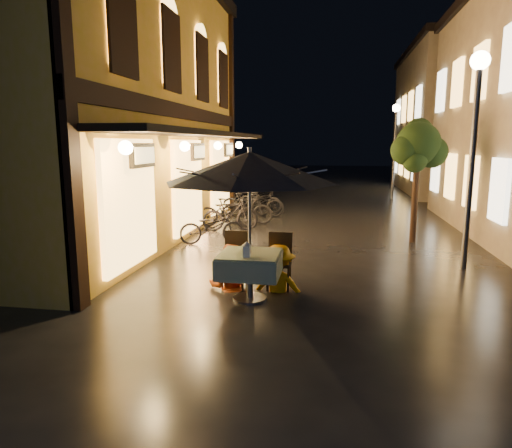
% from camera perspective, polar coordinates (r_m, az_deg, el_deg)
% --- Properties ---
extents(ground, '(90.00, 90.00, 0.00)m').
position_cam_1_polar(ground, '(7.96, 6.70, -8.47)').
color(ground, black).
rests_on(ground, ground).
extents(west_building, '(5.90, 11.40, 7.40)m').
position_cam_1_polar(west_building, '(13.10, -18.65, 14.79)').
color(west_building, gold).
rests_on(west_building, ground).
extents(east_building_far, '(7.30, 10.30, 7.30)m').
position_cam_1_polar(east_building_far, '(26.54, 25.85, 11.57)').
color(east_building_far, '#AEA589').
rests_on(east_building_far, ground).
extents(street_tree, '(1.43, 1.20, 3.15)m').
position_cam_1_polar(street_tree, '(12.23, 19.64, 9.03)').
color(street_tree, black).
rests_on(street_tree, ground).
extents(streetlamp_near, '(0.36, 0.36, 4.23)m').
position_cam_1_polar(streetlamp_near, '(9.91, 25.71, 11.39)').
color(streetlamp_near, '#59595E').
rests_on(streetlamp_near, ground).
extents(streetlamp_far, '(0.36, 0.36, 4.23)m').
position_cam_1_polar(streetlamp_far, '(21.70, 17.00, 10.71)').
color(streetlamp_far, '#59595E').
rests_on(streetlamp_far, ground).
extents(cafe_table, '(0.99, 0.99, 0.78)m').
position_cam_1_polar(cafe_table, '(7.39, -0.79, -5.11)').
color(cafe_table, '#59595E').
rests_on(cafe_table, ground).
extents(patio_umbrella, '(2.74, 2.74, 2.46)m').
position_cam_1_polar(patio_umbrella, '(7.14, -0.82, 7.07)').
color(patio_umbrella, '#59595E').
rests_on(patio_umbrella, ground).
extents(cafe_chair_left, '(0.42, 0.42, 0.97)m').
position_cam_1_polar(cafe_chair_left, '(8.18, -2.61, -3.98)').
color(cafe_chair_left, black).
rests_on(cafe_chair_left, ground).
extents(cafe_chair_right, '(0.42, 0.42, 0.97)m').
position_cam_1_polar(cafe_chair_right, '(8.05, 2.98, -4.21)').
color(cafe_chair_right, black).
rests_on(cafe_chair_right, ground).
extents(table_lantern, '(0.16, 0.16, 0.25)m').
position_cam_1_polar(table_lantern, '(7.07, -1.17, -3.05)').
color(table_lantern, white).
rests_on(table_lantern, cafe_table).
extents(person_orange, '(0.82, 0.67, 1.54)m').
position_cam_1_polar(person_orange, '(7.96, -3.37, -2.64)').
color(person_orange, '#D35016').
rests_on(person_orange, ground).
extents(person_yellow, '(1.03, 0.61, 1.56)m').
position_cam_1_polar(person_yellow, '(7.84, 2.88, -2.79)').
color(person_yellow, '#FFA000').
rests_on(person_yellow, ground).
extents(bicycle_0, '(1.73, 1.17, 0.86)m').
position_cam_1_polar(bicycle_0, '(11.60, -5.56, -0.36)').
color(bicycle_0, black).
rests_on(bicycle_0, ground).
extents(bicycle_1, '(1.66, 0.87, 0.96)m').
position_cam_1_polar(bicycle_1, '(13.21, -3.25, 1.18)').
color(bicycle_1, black).
rests_on(bicycle_1, ground).
extents(bicycle_2, '(1.89, 0.96, 0.95)m').
position_cam_1_polar(bicycle_2, '(13.91, -3.56, 1.60)').
color(bicycle_2, black).
rests_on(bicycle_2, ground).
extents(bicycle_3, '(1.64, 0.50, 0.98)m').
position_cam_1_polar(bicycle_3, '(14.32, -1.17, 1.93)').
color(bicycle_3, black).
rests_on(bicycle_3, ground).
extents(bicycle_4, '(1.87, 0.77, 0.96)m').
position_cam_1_polar(bicycle_4, '(15.84, 0.29, 2.68)').
color(bicycle_4, black).
rests_on(bicycle_4, ground).
extents(bicycle_5, '(1.78, 0.80, 1.03)m').
position_cam_1_polar(bicycle_5, '(15.81, -1.25, 2.80)').
color(bicycle_5, black).
rests_on(bicycle_5, ground).
extents(bicycle_6, '(1.85, 1.11, 0.92)m').
position_cam_1_polar(bicycle_6, '(16.78, 0.50, 3.03)').
color(bicycle_6, black).
rests_on(bicycle_6, ground).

